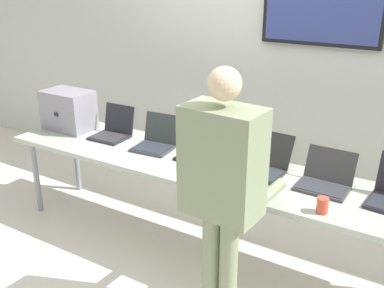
# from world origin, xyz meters

# --- Properties ---
(ground) EXTENTS (8.00, 8.00, 0.04)m
(ground) POSITION_xyz_m (0.00, 0.00, -0.02)
(ground) COLOR silver
(back_wall) EXTENTS (8.00, 0.11, 2.52)m
(back_wall) POSITION_xyz_m (0.01, 1.13, 1.27)
(back_wall) COLOR beige
(back_wall) RESTS_ON ground
(workbench) EXTENTS (3.29, 0.70, 0.74)m
(workbench) POSITION_xyz_m (0.00, 0.00, 0.70)
(workbench) COLOR #A6B0A3
(workbench) RESTS_ON ground
(equipment_box) EXTENTS (0.44, 0.30, 0.35)m
(equipment_box) POSITION_xyz_m (-1.38, 0.06, 0.92)
(equipment_box) COLOR gray
(equipment_box) RESTS_ON workbench
(laptop_station_0) EXTENTS (0.31, 0.31, 0.26)m
(laptop_station_0) POSITION_xyz_m (-0.91, 0.11, 0.80)
(laptop_station_0) COLOR #23242B
(laptop_station_0) RESTS_ON workbench
(laptop_station_1) EXTENTS (0.33, 0.34, 0.26)m
(laptop_station_1) POSITION_xyz_m (-0.45, 0.09, 0.80)
(laptop_station_1) COLOR #33393A
(laptop_station_1) RESTS_ON workbench
(laptop_station_2) EXTENTS (0.40, 0.38, 0.25)m
(laptop_station_2) POSITION_xyz_m (0.01, 0.13, 0.80)
(laptop_station_2) COLOR black
(laptop_station_2) RESTS_ON workbench
(laptop_station_3) EXTENTS (0.35, 0.38, 0.25)m
(laptop_station_3) POSITION_xyz_m (0.46, 0.13, 0.80)
(laptop_station_3) COLOR #262625
(laptop_station_3) RESTS_ON workbench
(laptop_station_4) EXTENTS (0.34, 0.32, 0.23)m
(laptop_station_4) POSITION_xyz_m (0.92, 0.10, 0.80)
(laptop_station_4) COLOR #3B393D
(laptop_station_4) RESTS_ON workbench
(person) EXTENTS (0.46, 0.61, 1.64)m
(person) POSITION_xyz_m (0.52, -0.62, 0.99)
(person) COLOR gray
(person) RESTS_ON ground
(coffee_mug) EXTENTS (0.07, 0.07, 0.10)m
(coffee_mug) POSITION_xyz_m (1.00, -0.25, 0.79)
(coffee_mug) COLOR #CD4936
(coffee_mug) RESTS_ON workbench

